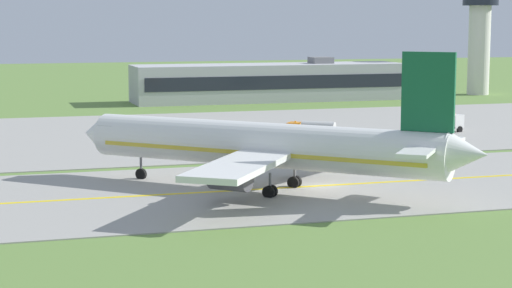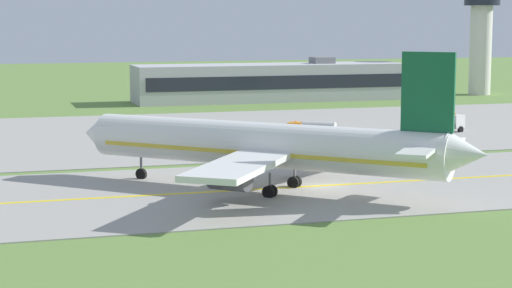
% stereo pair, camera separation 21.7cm
% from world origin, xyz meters
% --- Properties ---
extents(ground_plane, '(500.00, 500.00, 0.00)m').
position_xyz_m(ground_plane, '(0.00, 0.00, 0.00)').
color(ground_plane, olive).
extents(taxiway_strip, '(240.00, 28.00, 0.10)m').
position_xyz_m(taxiway_strip, '(0.00, 0.00, 0.05)').
color(taxiway_strip, '#9E9B93').
rests_on(taxiway_strip, ground).
extents(apron_pad, '(140.00, 52.00, 0.10)m').
position_xyz_m(apron_pad, '(10.00, 42.00, 0.05)').
color(apron_pad, '#9E9B93').
rests_on(apron_pad, ground).
extents(taxiway_centreline, '(220.00, 0.60, 0.01)m').
position_xyz_m(taxiway_centreline, '(0.00, 0.00, 0.11)').
color(taxiway_centreline, yellow).
rests_on(taxiway_centreline, taxiway_strip).
extents(airplane_lead, '(31.83, 30.60, 12.70)m').
position_xyz_m(airplane_lead, '(-5.04, -0.71, 4.13)').
color(airplane_lead, white).
rests_on(airplane_lead, ground).
extents(service_truck_baggage, '(6.08, 5.13, 2.65)m').
position_xyz_m(service_truck_baggage, '(10.23, 29.40, 1.53)').
color(service_truck_baggage, orange).
rests_on(service_truck_baggage, ground).
extents(service_truck_fuel, '(2.52, 6.47, 2.59)m').
position_xyz_m(service_truck_fuel, '(0.09, 26.62, 1.18)').
color(service_truck_fuel, orange).
rests_on(service_truck_fuel, ground).
extents(service_truck_catering, '(6.34, 3.90, 2.65)m').
position_xyz_m(service_truck_catering, '(30.51, 32.67, 1.53)').
color(service_truck_catering, silver).
rests_on(service_truck_catering, ground).
extents(terminal_building, '(51.68, 11.44, 8.13)m').
position_xyz_m(terminal_building, '(22.94, 86.82, 3.49)').
color(terminal_building, '#B2B2B7').
rests_on(terminal_building, ground).
extents(control_tower, '(7.60, 7.60, 23.07)m').
position_xyz_m(control_tower, '(68.18, 88.18, 14.09)').
color(control_tower, silver).
rests_on(control_tower, ground).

